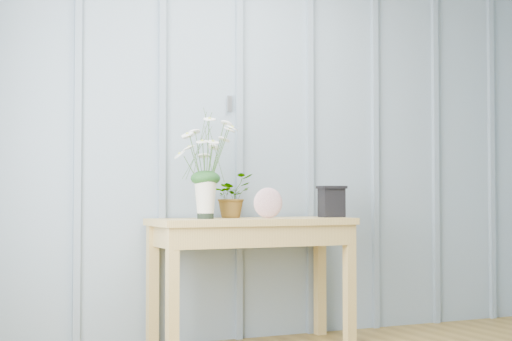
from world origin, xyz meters
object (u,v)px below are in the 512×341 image
daisy_vase (206,153)px  felt_disc_vessel (268,203)px  sideboard (252,238)px  carved_box (332,201)px

daisy_vase → felt_disc_vessel: (0.38, -0.03, -0.28)m
sideboard → felt_disc_vessel: (0.08, -0.05, 0.20)m
sideboard → daisy_vase: daisy_vase is taller
daisy_vase → felt_disc_vessel: 0.48m
sideboard → daisy_vase: bearing=-175.9°
sideboard → carved_box: (0.53, -0.01, 0.21)m
daisy_vase → felt_disc_vessel: size_ratio=3.32×
daisy_vase → carved_box: daisy_vase is taller
carved_box → daisy_vase: bearing=-179.4°
felt_disc_vessel → carved_box: carved_box is taller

